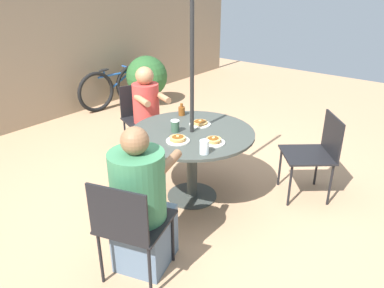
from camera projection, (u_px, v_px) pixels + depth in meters
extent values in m
plane|color=tan|center=(192.00, 196.00, 3.88)|extent=(12.00, 12.00, 0.00)
cube|color=gray|center=(17.00, 61.00, 5.27)|extent=(10.00, 0.06, 1.96)
cylinder|color=#383D38|center=(192.00, 195.00, 3.88)|extent=(0.51, 0.51, 0.01)
cylinder|color=#383D38|center=(192.00, 166.00, 3.74)|extent=(0.11, 0.11, 0.70)
cylinder|color=#383D38|center=(192.00, 133.00, 3.59)|extent=(1.21, 1.21, 0.03)
cylinder|color=black|center=(192.00, 81.00, 3.38)|extent=(0.04, 0.04, 2.43)
cylinder|color=black|center=(290.00, 186.00, 3.64)|extent=(0.02, 0.02, 0.45)
cylinder|color=black|center=(280.00, 167.00, 4.00)|extent=(0.02, 0.02, 0.45)
cylinder|color=black|center=(330.00, 185.00, 3.65)|extent=(0.02, 0.02, 0.45)
cylinder|color=black|center=(317.00, 166.00, 4.01)|extent=(0.02, 0.02, 0.45)
cube|color=black|center=(307.00, 155.00, 3.72)|extent=(0.66, 0.66, 0.02)
cube|color=black|center=(332.00, 136.00, 3.65)|extent=(0.35, 0.30, 0.39)
cylinder|color=black|center=(167.00, 140.00, 4.63)|extent=(0.02, 0.02, 0.45)
cylinder|color=black|center=(137.00, 147.00, 4.44)|extent=(0.02, 0.02, 0.45)
cylinder|color=black|center=(154.00, 130.00, 4.94)|extent=(0.02, 0.02, 0.45)
cylinder|color=black|center=(125.00, 136.00, 4.76)|extent=(0.02, 0.02, 0.45)
cube|color=black|center=(145.00, 121.00, 4.59)|extent=(0.60, 0.60, 0.02)
cube|color=black|center=(137.00, 100.00, 4.69)|extent=(0.42, 0.18, 0.39)
cube|color=#3D3D42|center=(149.00, 141.00, 4.61)|extent=(0.40, 0.41, 0.45)
cylinder|color=#B73833|center=(146.00, 104.00, 4.45)|extent=(0.31, 0.31, 0.49)
sphere|color=#A3704C|center=(145.00, 76.00, 4.31)|extent=(0.21, 0.21, 0.21)
cylinder|color=#A3704C|center=(162.00, 97.00, 4.31)|extent=(0.18, 0.32, 0.07)
cylinder|color=#A3704C|center=(142.00, 100.00, 4.19)|extent=(0.18, 0.32, 0.07)
cylinder|color=black|center=(128.00, 226.00, 3.05)|extent=(0.02, 0.02, 0.45)
cylinder|color=black|center=(173.00, 237.00, 2.92)|extent=(0.02, 0.02, 0.45)
cylinder|color=black|center=(101.00, 258.00, 2.71)|extent=(0.02, 0.02, 0.45)
cylinder|color=black|center=(150.00, 272.00, 2.58)|extent=(0.02, 0.02, 0.45)
cube|color=black|center=(136.00, 222.00, 2.72)|extent=(0.59, 0.59, 0.02)
cube|color=black|center=(118.00, 215.00, 2.44)|extent=(0.15, 0.43, 0.39)
cube|color=slate|center=(145.00, 238.00, 2.92)|extent=(0.51, 0.49, 0.45)
cylinder|color=#38754C|center=(138.00, 187.00, 2.66)|extent=(0.40, 0.40, 0.54)
sphere|color=brown|center=(135.00, 141.00, 2.51)|extent=(0.20, 0.20, 0.20)
cylinder|color=brown|center=(130.00, 155.00, 2.83)|extent=(0.32, 0.16, 0.07)
cylinder|color=brown|center=(169.00, 162.00, 2.72)|extent=(0.32, 0.16, 0.07)
cylinder|color=silver|center=(200.00, 124.00, 3.75)|extent=(0.21, 0.21, 0.01)
cylinder|color=tan|center=(199.00, 123.00, 3.74)|extent=(0.14, 0.14, 0.01)
cylinder|color=tan|center=(200.00, 122.00, 3.74)|extent=(0.15, 0.15, 0.01)
ellipsoid|color=brown|center=(200.00, 121.00, 3.73)|extent=(0.12, 0.11, 0.00)
cube|color=#F4E084|center=(200.00, 121.00, 3.73)|extent=(0.02, 0.02, 0.01)
cylinder|color=silver|center=(178.00, 141.00, 3.37)|extent=(0.21, 0.21, 0.01)
cylinder|color=tan|center=(177.00, 139.00, 3.37)|extent=(0.14, 0.14, 0.01)
cylinder|color=tan|center=(178.00, 139.00, 3.36)|extent=(0.14, 0.14, 0.01)
cylinder|color=tan|center=(178.00, 138.00, 3.36)|extent=(0.14, 0.14, 0.01)
ellipsoid|color=brown|center=(178.00, 137.00, 3.36)|extent=(0.11, 0.10, 0.00)
cube|color=#F4E084|center=(178.00, 136.00, 3.35)|extent=(0.03, 0.03, 0.01)
cylinder|color=silver|center=(213.00, 143.00, 3.34)|extent=(0.21, 0.21, 0.01)
cylinder|color=tan|center=(213.00, 141.00, 3.33)|extent=(0.13, 0.13, 0.01)
cylinder|color=tan|center=(213.00, 140.00, 3.33)|extent=(0.12, 0.12, 0.01)
cylinder|color=tan|center=(214.00, 139.00, 3.32)|extent=(0.13, 0.13, 0.01)
ellipsoid|color=brown|center=(213.00, 138.00, 3.32)|extent=(0.10, 0.09, 0.00)
cube|color=#F4E084|center=(214.00, 137.00, 3.32)|extent=(0.02, 0.02, 0.01)
cylinder|color=brown|center=(182.00, 111.00, 3.98)|extent=(0.07, 0.07, 0.09)
cylinder|color=brown|center=(182.00, 105.00, 3.96)|extent=(0.03, 0.03, 0.04)
torus|color=brown|center=(184.00, 109.00, 4.00)|extent=(0.05, 0.01, 0.05)
cylinder|color=#33513D|center=(175.00, 127.00, 3.56)|extent=(0.08, 0.08, 0.11)
cylinder|color=white|center=(175.00, 121.00, 3.53)|extent=(0.08, 0.08, 0.01)
cylinder|color=silver|center=(204.00, 147.00, 3.12)|extent=(0.08, 0.08, 0.12)
torus|color=black|center=(96.00, 92.00, 6.15)|extent=(0.67, 0.14, 0.67)
torus|color=black|center=(132.00, 84.00, 6.61)|extent=(0.67, 0.14, 0.67)
cylinder|color=#1E4C93|center=(114.00, 75.00, 6.29)|extent=(0.60, 0.11, 0.03)
cylinder|color=#1E4C93|center=(122.00, 80.00, 6.43)|extent=(0.45, 0.09, 0.26)
cylinder|color=#1E4C93|center=(104.00, 74.00, 6.15)|extent=(0.03, 0.03, 0.09)
ellipsoid|color=black|center=(104.00, 70.00, 6.13)|extent=(0.21, 0.09, 0.04)
cylinder|color=#1E4C93|center=(130.00, 68.00, 6.47)|extent=(0.08, 0.44, 0.03)
cylinder|color=brown|center=(148.00, 99.00, 6.61)|extent=(0.33, 0.33, 0.19)
sphere|color=#285628|center=(147.00, 77.00, 6.45)|extent=(0.71, 0.71, 0.71)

